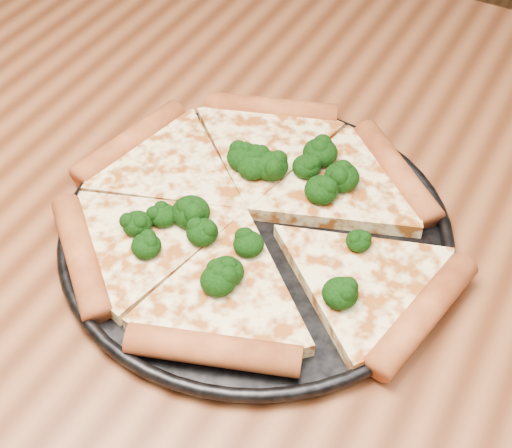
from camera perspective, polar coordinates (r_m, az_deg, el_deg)
The scene contains 4 objects.
dining_table at distance 0.76m, azimuth -0.15°, elevation -3.21°, with size 1.20×0.90×0.75m.
pizza_pan at distance 0.66m, azimuth 0.00°, elevation -0.50°, with size 0.34×0.34×0.02m.
pizza at distance 0.66m, azimuth -0.33°, elevation 0.78°, with size 0.37×0.35×0.03m.
broccoli_florets at distance 0.65m, azimuth 0.17°, elevation 1.70°, with size 0.21×0.21×0.03m.
Camera 1 is at (0.24, -0.43, 1.24)m, focal length 52.76 mm.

